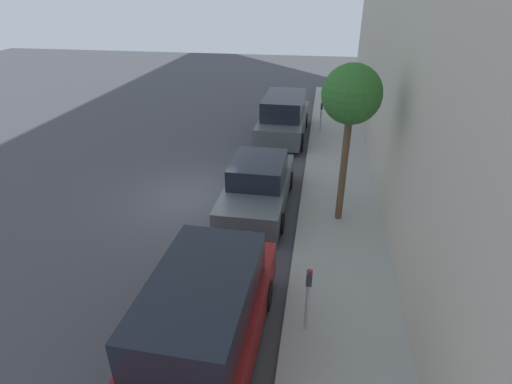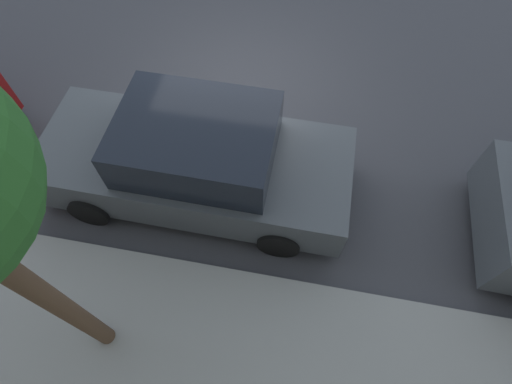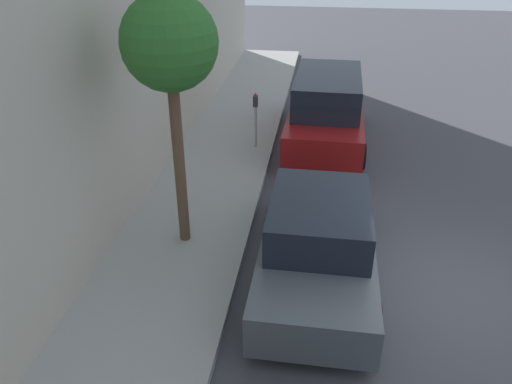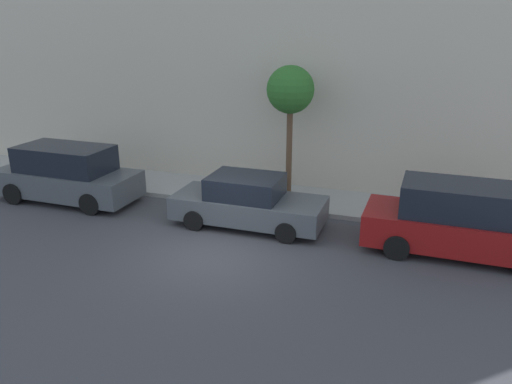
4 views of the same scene
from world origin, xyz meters
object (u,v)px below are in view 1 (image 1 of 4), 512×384
parked_sedan_second (258,185)px  parked_minivan_third (284,117)px  parked_minivan_nearest (203,322)px  street_tree (351,97)px  parking_meter_near (308,294)px  parking_meter_far (321,113)px

parked_sedan_second → parked_minivan_third: bearing=89.1°
parked_minivan_nearest → parked_sedan_second: size_ratio=1.10×
parked_minivan_nearest → parked_minivan_third: size_ratio=1.00×
parked_sedan_second → street_tree: (2.47, -0.58, 2.97)m
street_tree → parked_minivan_nearest: bearing=-115.1°
parked_minivan_nearest → parking_meter_near: 2.01m
parked_minivan_third → parked_minivan_nearest: bearing=-90.6°
parked_minivan_third → parking_meter_near: parked_minivan_third is taller
parked_minivan_nearest → parking_meter_far: 13.21m
parked_minivan_nearest → parked_sedan_second: bearing=89.8°
parked_minivan_third → parking_meter_near: (1.66, -11.51, 0.11)m
parked_sedan_second → parking_meter_near: 5.29m
parked_minivan_third → parking_meter_far: bearing=21.8°
street_tree → parking_meter_far: bearing=95.2°
parked_minivan_nearest → street_tree: size_ratio=1.13×
parked_minivan_third → parking_meter_near: 11.63m
parked_sedan_second → parking_meter_near: size_ratio=3.13×
parked_sedan_second → parked_minivan_third: (0.11, 6.53, 0.19)m
parking_meter_near → street_tree: size_ratio=0.33×
parked_sedan_second → parking_meter_near: (1.76, -4.98, 0.31)m
parked_sedan_second → parked_minivan_third: parked_minivan_third is taller
parked_minivan_nearest → parking_meter_far: parked_minivan_nearest is taller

